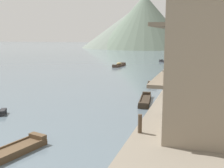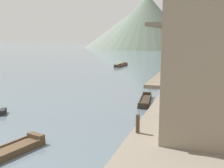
{
  "view_description": "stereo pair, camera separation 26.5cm",
  "coord_description": "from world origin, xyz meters",
  "px_view_note": "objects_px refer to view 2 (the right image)",
  "views": [
    {
      "loc": [
        9.56,
        -7.85,
        5.55
      ],
      "look_at": [
        2.69,
        13.85,
        1.53
      ],
      "focal_mm": 44.5,
      "sensor_mm": 36.0,
      "label": 1
    },
    {
      "loc": [
        9.81,
        -7.77,
        5.55
      ],
      "look_at": [
        2.69,
        13.85,
        1.53
      ],
      "focal_mm": 44.5,
      "sensor_mm": 36.0,
      "label": 2
    }
  ],
  "objects_px": {
    "house_waterfront_narrow": "(208,51)",
    "mooring_post_dock_far": "(175,74)",
    "house_waterfront_tall": "(220,41)",
    "boat_moored_nearest": "(158,82)",
    "boat_midriver_drifting": "(174,64)",
    "house_waterfront_second": "(220,63)",
    "boat_moored_third": "(170,61)",
    "mooring_post_dock_near": "(138,124)",
    "house_waterfront_end": "(210,46)",
    "boat_midriver_upstream": "(121,65)",
    "boat_moored_far": "(174,68)",
    "mooring_post_dock_mid": "(166,87)",
    "boat_upstream_distant": "(145,101)",
    "house_waterfront_far": "(213,48)"
  },
  "relations": [
    {
      "from": "house_waterfront_narrow",
      "to": "mooring_post_dock_far",
      "type": "relative_size",
      "value": 8.32
    },
    {
      "from": "house_waterfront_narrow",
      "to": "boat_midriver_upstream",
      "type": "bearing_deg",
      "value": 136.65
    },
    {
      "from": "house_waterfront_end",
      "to": "mooring_post_dock_mid",
      "type": "bearing_deg",
      "value": -98.25
    },
    {
      "from": "boat_moored_nearest",
      "to": "house_waterfront_far",
      "type": "height_order",
      "value": "house_waterfront_far"
    },
    {
      "from": "house_waterfront_narrow",
      "to": "house_waterfront_far",
      "type": "bearing_deg",
      "value": 85.18
    },
    {
      "from": "boat_midriver_drifting",
      "to": "house_waterfront_second",
      "type": "bearing_deg",
      "value": -79.81
    },
    {
      "from": "house_waterfront_second",
      "to": "mooring_post_dock_far",
      "type": "relative_size",
      "value": 7.4
    },
    {
      "from": "boat_moored_third",
      "to": "house_waterfront_narrow",
      "type": "xyz_separation_m",
      "value": [
        7.0,
        -23.39,
        3.55
      ]
    },
    {
      "from": "mooring_post_dock_mid",
      "to": "mooring_post_dock_far",
      "type": "xyz_separation_m",
      "value": [
        0.0,
        7.86,
        0.02
      ]
    },
    {
      "from": "house_waterfront_end",
      "to": "mooring_post_dock_near",
      "type": "relative_size",
      "value": 8.39
    },
    {
      "from": "boat_moored_third",
      "to": "boat_upstream_distant",
      "type": "relative_size",
      "value": 0.84
    },
    {
      "from": "house_waterfront_tall",
      "to": "mooring_post_dock_near",
      "type": "relative_size",
      "value": 9.36
    },
    {
      "from": "boat_midriver_drifting",
      "to": "house_waterfront_second",
      "type": "relative_size",
      "value": 0.67
    },
    {
      "from": "house_waterfront_tall",
      "to": "house_waterfront_far",
      "type": "height_order",
      "value": "house_waterfront_tall"
    },
    {
      "from": "boat_moored_nearest",
      "to": "boat_moored_far",
      "type": "distance_m",
      "value": 14.53
    },
    {
      "from": "boat_moored_far",
      "to": "house_waterfront_end",
      "type": "height_order",
      "value": "house_waterfront_end"
    },
    {
      "from": "boat_moored_third",
      "to": "boat_upstream_distant",
      "type": "xyz_separation_m",
      "value": [
        2.04,
        -35.13,
        -0.09
      ]
    },
    {
      "from": "boat_upstream_distant",
      "to": "house_waterfront_tall",
      "type": "xyz_separation_m",
      "value": [
        5.7,
        3.55,
        4.93
      ]
    },
    {
      "from": "boat_moored_far",
      "to": "house_waterfront_far",
      "type": "relative_size",
      "value": 0.58
    },
    {
      "from": "house_waterfront_narrow",
      "to": "house_waterfront_end",
      "type": "height_order",
      "value": "same"
    },
    {
      "from": "house_waterfront_far",
      "to": "mooring_post_dock_far",
      "type": "bearing_deg",
      "value": -111.03
    },
    {
      "from": "boat_midriver_upstream",
      "to": "boat_midriver_drifting",
      "type": "bearing_deg",
      "value": 27.59
    },
    {
      "from": "mooring_post_dock_near",
      "to": "house_waterfront_end",
      "type": "bearing_deg",
      "value": 84.12
    },
    {
      "from": "boat_moored_third",
      "to": "boat_midriver_drifting",
      "type": "bearing_deg",
      "value": -73.66
    },
    {
      "from": "boat_upstream_distant",
      "to": "house_waterfront_end",
      "type": "height_order",
      "value": "house_waterfront_end"
    },
    {
      "from": "house_waterfront_end",
      "to": "mooring_post_dock_far",
      "type": "bearing_deg",
      "value": -101.7
    },
    {
      "from": "boat_moored_nearest",
      "to": "house_waterfront_tall",
      "type": "bearing_deg",
      "value": -45.63
    },
    {
      "from": "boat_moored_third",
      "to": "house_waterfront_second",
      "type": "relative_size",
      "value": 0.59
    },
    {
      "from": "house_waterfront_second",
      "to": "house_waterfront_tall",
      "type": "xyz_separation_m",
      "value": [
        0.25,
        7.01,
        1.28
      ]
    },
    {
      "from": "house_waterfront_tall",
      "to": "boat_midriver_drifting",
      "type": "bearing_deg",
      "value": 103.3
    },
    {
      "from": "house_waterfront_second",
      "to": "boat_moored_third",
      "type": "bearing_deg",
      "value": 100.99
    },
    {
      "from": "house_waterfront_far",
      "to": "boat_moored_third",
      "type": "bearing_deg",
      "value": 116.31
    },
    {
      "from": "house_waterfront_tall",
      "to": "boat_moored_nearest",
      "type": "bearing_deg",
      "value": 134.37
    },
    {
      "from": "house_waterfront_second",
      "to": "mooring_post_dock_near",
      "type": "relative_size",
      "value": 6.94
    },
    {
      "from": "house_waterfront_tall",
      "to": "house_waterfront_narrow",
      "type": "xyz_separation_m",
      "value": [
        -0.74,
        8.19,
        -1.29
      ]
    },
    {
      "from": "boat_moored_far",
      "to": "house_waterfront_narrow",
      "type": "xyz_separation_m",
      "value": [
        5.06,
        -12.58,
        3.59
      ]
    },
    {
      "from": "house_waterfront_tall",
      "to": "mooring_post_dock_near",
      "type": "height_order",
      "value": "house_waterfront_tall"
    },
    {
      "from": "boat_moored_far",
      "to": "mooring_post_dock_near",
      "type": "distance_m",
      "value": 33.9
    },
    {
      "from": "boat_moored_third",
      "to": "mooring_post_dock_mid",
      "type": "xyz_separation_m",
      "value": [
        3.6,
        -33.95,
        0.97
      ]
    },
    {
      "from": "house_waterfront_tall",
      "to": "house_waterfront_end",
      "type": "xyz_separation_m",
      "value": [
        -0.34,
        23.89,
        -1.3
      ]
    },
    {
      "from": "house_waterfront_tall",
      "to": "house_waterfront_end",
      "type": "relative_size",
      "value": 1.12
    },
    {
      "from": "house_waterfront_far",
      "to": "house_waterfront_end",
      "type": "xyz_separation_m",
      "value": [
        -0.26,
        7.81,
        -0.0
      ]
    },
    {
      "from": "house_waterfront_far",
      "to": "mooring_post_dock_mid",
      "type": "bearing_deg",
      "value": -102.44
    },
    {
      "from": "boat_upstream_distant",
      "to": "house_waterfront_tall",
      "type": "height_order",
      "value": "house_waterfront_tall"
    },
    {
      "from": "boat_midriver_upstream",
      "to": "mooring_post_dock_mid",
      "type": "bearing_deg",
      "value": -65.33
    },
    {
      "from": "boat_moored_far",
      "to": "mooring_post_dock_mid",
      "type": "bearing_deg",
      "value": -85.9
    },
    {
      "from": "boat_moored_nearest",
      "to": "boat_upstream_distant",
      "type": "bearing_deg",
      "value": -87.58
    },
    {
      "from": "boat_moored_third",
      "to": "boat_midriver_upstream",
      "type": "height_order",
      "value": "boat_midriver_upstream"
    },
    {
      "from": "house_waterfront_narrow",
      "to": "mooring_post_dock_near",
      "type": "distance_m",
      "value": 21.68
    },
    {
      "from": "boat_upstream_distant",
      "to": "house_waterfront_second",
      "type": "relative_size",
      "value": 0.7
    }
  ]
}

